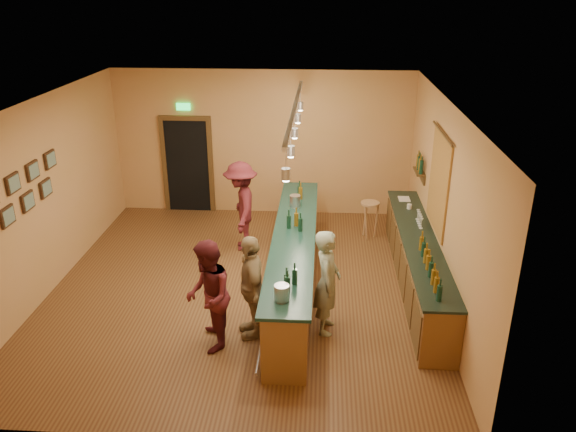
# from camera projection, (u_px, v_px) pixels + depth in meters

# --- Properties ---
(floor) EXTENTS (7.00, 7.00, 0.00)m
(floor) POSITION_uv_depth(u_px,v_px,m) (243.00, 287.00, 9.71)
(floor) COLOR #522D17
(floor) RESTS_ON ground
(ceiling) EXTENTS (6.50, 7.00, 0.02)m
(ceiling) POSITION_uv_depth(u_px,v_px,m) (237.00, 103.00, 8.47)
(ceiling) COLOR silver
(ceiling) RESTS_ON wall_back
(wall_back) EXTENTS (6.50, 0.02, 3.20)m
(wall_back) POSITION_uv_depth(u_px,v_px,m) (263.00, 144.00, 12.31)
(wall_back) COLOR #BB8846
(wall_back) RESTS_ON floor
(wall_front) EXTENTS (6.50, 0.02, 3.20)m
(wall_front) POSITION_uv_depth(u_px,v_px,m) (192.00, 322.00, 5.87)
(wall_front) COLOR #BB8846
(wall_front) RESTS_ON floor
(wall_left) EXTENTS (0.02, 7.00, 3.20)m
(wall_left) POSITION_uv_depth(u_px,v_px,m) (45.00, 197.00, 9.28)
(wall_left) COLOR #BB8846
(wall_left) RESTS_ON floor
(wall_right) EXTENTS (0.02, 7.00, 3.20)m
(wall_right) POSITION_uv_depth(u_px,v_px,m) (443.00, 206.00, 8.90)
(wall_right) COLOR #BB8846
(wall_right) RESTS_ON floor
(doorway) EXTENTS (1.15, 0.09, 2.48)m
(doorway) POSITION_uv_depth(u_px,v_px,m) (188.00, 163.00, 12.57)
(doorway) COLOR black
(doorway) RESTS_ON wall_back
(tapestry) EXTENTS (0.03, 1.40, 1.60)m
(tapestry) POSITION_uv_depth(u_px,v_px,m) (439.00, 183.00, 9.17)
(tapestry) COLOR maroon
(tapestry) RESTS_ON wall_right
(bottle_shelf) EXTENTS (0.17, 0.55, 0.54)m
(bottle_shelf) POSITION_uv_depth(u_px,v_px,m) (420.00, 166.00, 10.63)
(bottle_shelf) COLOR #432D14
(bottle_shelf) RESTS_ON wall_right
(picture_grid) EXTENTS (0.06, 2.20, 0.70)m
(picture_grid) POSITION_uv_depth(u_px,v_px,m) (21.00, 193.00, 8.46)
(picture_grid) COLOR #382111
(picture_grid) RESTS_ON wall_left
(back_counter) EXTENTS (0.60, 4.55, 1.27)m
(back_counter) POSITION_uv_depth(u_px,v_px,m) (417.00, 263.00, 9.51)
(back_counter) COLOR brown
(back_counter) RESTS_ON floor
(tasting_bar) EXTENTS (0.73, 5.10, 1.38)m
(tasting_bar) POSITION_uv_depth(u_px,v_px,m) (294.00, 258.00, 9.42)
(tasting_bar) COLOR brown
(tasting_bar) RESTS_ON floor
(pendant_track) EXTENTS (0.11, 4.60, 0.50)m
(pendant_track) POSITION_uv_depth(u_px,v_px,m) (295.00, 118.00, 8.50)
(pendant_track) COLOR silver
(pendant_track) RESTS_ON ceiling
(bartender) EXTENTS (0.43, 0.62, 1.64)m
(bartender) POSITION_uv_depth(u_px,v_px,m) (327.00, 282.00, 8.23)
(bartender) COLOR gray
(bartender) RESTS_ON floor
(customer_a) EXTENTS (0.77, 0.91, 1.65)m
(customer_a) POSITION_uv_depth(u_px,v_px,m) (208.00, 296.00, 7.85)
(customer_a) COLOR #59191E
(customer_a) RESTS_ON floor
(customer_b) EXTENTS (0.63, 1.01, 1.60)m
(customer_b) POSITION_uv_depth(u_px,v_px,m) (251.00, 286.00, 8.15)
(customer_b) COLOR #997A51
(customer_b) RESTS_ON floor
(customer_c) EXTENTS (0.84, 1.23, 1.76)m
(customer_c) POSITION_uv_depth(u_px,v_px,m) (241.00, 206.00, 10.84)
(customer_c) COLOR #59191E
(customer_c) RESTS_ON floor
(bar_stool) EXTENTS (0.38, 0.38, 0.78)m
(bar_stool) POSITION_uv_depth(u_px,v_px,m) (370.00, 209.00, 11.35)
(bar_stool) COLOR #9B7A46
(bar_stool) RESTS_ON floor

